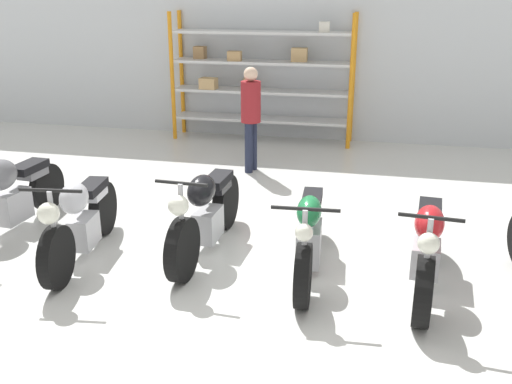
{
  "coord_description": "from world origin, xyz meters",
  "views": [
    {
      "loc": [
        1.31,
        -5.51,
        2.87
      ],
      "look_at": [
        0.0,
        0.4,
        0.7
      ],
      "focal_mm": 40.0,
      "sensor_mm": 36.0,
      "label": 1
    }
  ],
  "objects_px": {
    "shelving_rack": "(260,75)",
    "motorcycle_black": "(206,213)",
    "motorcycle_grey": "(10,193)",
    "motorcycle_silver": "(80,219)",
    "motorcycle_green": "(309,234)",
    "person_browsing": "(251,111)",
    "motorcycle_red": "(427,247)"
  },
  "relations": [
    {
      "from": "motorcycle_grey",
      "to": "motorcycle_black",
      "type": "relative_size",
      "value": 0.99
    },
    {
      "from": "motorcycle_red",
      "to": "shelving_rack",
      "type": "bearing_deg",
      "value": -147.66
    },
    {
      "from": "shelving_rack",
      "to": "motorcycle_green",
      "type": "relative_size",
      "value": 1.65
    },
    {
      "from": "shelving_rack",
      "to": "motorcycle_grey",
      "type": "bearing_deg",
      "value": -112.23
    },
    {
      "from": "shelving_rack",
      "to": "motorcycle_silver",
      "type": "bearing_deg",
      "value": -98.39
    },
    {
      "from": "motorcycle_green",
      "to": "motorcycle_black",
      "type": "bearing_deg",
      "value": -102.69
    },
    {
      "from": "motorcycle_grey",
      "to": "motorcycle_black",
      "type": "xyz_separation_m",
      "value": [
        2.55,
        -0.07,
        -0.02
      ]
    },
    {
      "from": "motorcycle_black",
      "to": "motorcycle_red",
      "type": "bearing_deg",
      "value": 84.43
    },
    {
      "from": "shelving_rack",
      "to": "motorcycle_green",
      "type": "bearing_deg",
      "value": -72.62
    },
    {
      "from": "shelving_rack",
      "to": "motorcycle_grey",
      "type": "distance_m",
      "value": 5.55
    },
    {
      "from": "motorcycle_silver",
      "to": "person_browsing",
      "type": "xyz_separation_m",
      "value": [
        1.11,
        3.57,
        0.54
      ]
    },
    {
      "from": "motorcycle_black",
      "to": "motorcycle_green",
      "type": "height_order",
      "value": "motorcycle_black"
    },
    {
      "from": "motorcycle_red",
      "to": "person_browsing",
      "type": "distance_m",
      "value": 4.34
    },
    {
      "from": "motorcycle_silver",
      "to": "person_browsing",
      "type": "relative_size",
      "value": 1.18
    },
    {
      "from": "motorcycle_grey",
      "to": "motorcycle_silver",
      "type": "relative_size",
      "value": 1.05
    },
    {
      "from": "person_browsing",
      "to": "motorcycle_green",
      "type": "bearing_deg",
      "value": 124.04
    },
    {
      "from": "motorcycle_black",
      "to": "person_browsing",
      "type": "xyz_separation_m",
      "value": [
        -0.19,
        3.1,
        0.53
      ]
    },
    {
      "from": "motorcycle_red",
      "to": "person_browsing",
      "type": "relative_size",
      "value": 1.21
    },
    {
      "from": "shelving_rack",
      "to": "motorcycle_red",
      "type": "height_order",
      "value": "shelving_rack"
    },
    {
      "from": "motorcycle_grey",
      "to": "person_browsing",
      "type": "relative_size",
      "value": 1.23
    },
    {
      "from": "shelving_rack",
      "to": "motorcycle_green",
      "type": "distance_m",
      "value": 5.68
    },
    {
      "from": "motorcycle_green",
      "to": "person_browsing",
      "type": "distance_m",
      "value": 3.63
    },
    {
      "from": "shelving_rack",
      "to": "motorcycle_red",
      "type": "xyz_separation_m",
      "value": [
        2.87,
        -5.5,
        -0.84
      ]
    },
    {
      "from": "motorcycle_red",
      "to": "motorcycle_grey",
      "type": "bearing_deg",
      "value": -90.02
    },
    {
      "from": "motorcycle_black",
      "to": "motorcycle_green",
      "type": "bearing_deg",
      "value": 83.33
    },
    {
      "from": "motorcycle_green",
      "to": "person_browsing",
      "type": "bearing_deg",
      "value": -160.52
    },
    {
      "from": "motorcycle_green",
      "to": "person_browsing",
      "type": "relative_size",
      "value": 1.25
    },
    {
      "from": "shelving_rack",
      "to": "motorcycle_silver",
      "type": "xyz_separation_m",
      "value": [
        -0.83,
        -5.62,
        -0.83
      ]
    },
    {
      "from": "motorcycle_grey",
      "to": "motorcycle_silver",
      "type": "bearing_deg",
      "value": 69.84
    },
    {
      "from": "shelving_rack",
      "to": "person_browsing",
      "type": "relative_size",
      "value": 2.08
    },
    {
      "from": "motorcycle_grey",
      "to": "motorcycle_silver",
      "type": "height_order",
      "value": "motorcycle_grey"
    },
    {
      "from": "shelving_rack",
      "to": "motorcycle_black",
      "type": "relative_size",
      "value": 1.66
    }
  ]
}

